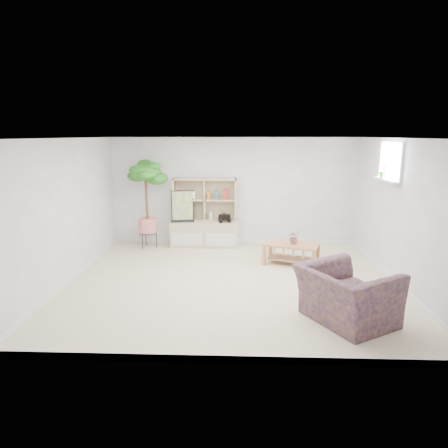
{
  "coord_description": "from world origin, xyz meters",
  "views": [
    {
      "loc": [
        0.12,
        -6.42,
        2.45
      ],
      "look_at": [
        -0.14,
        0.31,
        0.94
      ],
      "focal_mm": 32.0,
      "sensor_mm": 36.0,
      "label": 1
    }
  ],
  "objects_px": {
    "armchair": "(347,292)",
    "coffee_table": "(291,254)",
    "storage_unit": "(205,213)",
    "floor_tree": "(147,205)"
  },
  "relations": [
    {
      "from": "storage_unit",
      "to": "armchair",
      "type": "relative_size",
      "value": 1.33
    },
    {
      "from": "coffee_table",
      "to": "storage_unit",
      "type": "bearing_deg",
      "value": 164.34
    },
    {
      "from": "armchair",
      "to": "coffee_table",
      "type": "bearing_deg",
      "value": -20.96
    },
    {
      "from": "floor_tree",
      "to": "armchair",
      "type": "height_order",
      "value": "floor_tree"
    },
    {
      "from": "coffee_table",
      "to": "armchair",
      "type": "bearing_deg",
      "value": -60.71
    },
    {
      "from": "floor_tree",
      "to": "armchair",
      "type": "xyz_separation_m",
      "value": [
        3.44,
        -3.46,
        -0.54
      ]
    },
    {
      "from": "floor_tree",
      "to": "armchair",
      "type": "relative_size",
      "value": 1.7
    },
    {
      "from": "storage_unit",
      "to": "coffee_table",
      "type": "distance_m",
      "value": 2.23
    },
    {
      "from": "storage_unit",
      "to": "coffee_table",
      "type": "bearing_deg",
      "value": -34.92
    },
    {
      "from": "storage_unit",
      "to": "armchair",
      "type": "bearing_deg",
      "value": -58.89
    }
  ]
}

